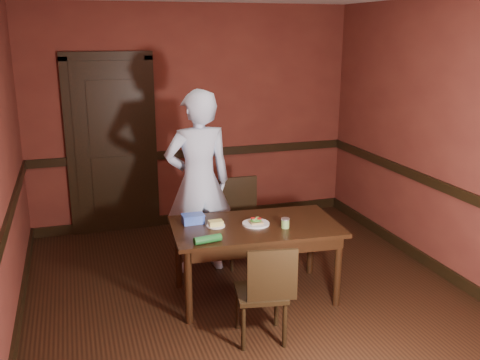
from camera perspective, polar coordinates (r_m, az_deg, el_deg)
floor at (r=4.99m, az=1.25°, el=-12.74°), size 4.00×4.50×0.01m
wall_back at (r=6.64m, az=-5.00°, el=6.69°), size 4.00×0.02×2.70m
wall_front at (r=2.59m, az=17.86°, el=-8.32°), size 4.00×0.02×2.70m
wall_right at (r=5.49m, az=21.57°, el=3.78°), size 0.02×4.50×2.70m
dado_back at (r=6.71m, az=-4.88°, el=2.88°), size 4.00×0.03×0.10m
dado_left at (r=4.44m, az=-23.80°, el=-5.10°), size 0.03×4.50×0.10m
dado_right at (r=5.58m, az=20.99°, el=-0.75°), size 0.03×4.50×0.10m
baseboard_back at (r=6.95m, az=-4.72°, el=-3.90°), size 4.00×0.03×0.12m
baseboard_left at (r=4.79m, az=-22.68°, el=-14.57°), size 0.03×4.50×0.12m
baseboard_right at (r=5.85m, az=20.19°, el=-8.67°), size 0.03×4.50×0.12m
door at (r=6.52m, az=-13.50°, el=3.83°), size 1.05×0.07×2.20m
dining_table at (r=4.93m, az=1.64°, el=-8.60°), size 1.55×0.95×0.70m
chair_far at (r=5.59m, az=0.39°, el=-4.55°), size 0.42×0.42×0.89m
chair_near at (r=4.27m, az=2.23°, el=-11.73°), size 0.44×0.44×0.82m
person at (r=5.31m, az=-4.45°, el=-0.26°), size 0.70×0.48×1.85m
sandwich_plate at (r=4.80m, az=1.70°, el=-4.57°), size 0.24×0.24×0.06m
sauce_jar at (r=4.73m, az=4.85°, el=-4.59°), size 0.08×0.08×0.09m
cheese_saucer at (r=4.76m, az=-2.60°, el=-4.72°), size 0.17×0.17×0.05m
food_tub at (r=4.84m, az=-5.04°, el=-4.14°), size 0.20×0.14×0.08m
wrapped_veg at (r=4.40m, az=-3.47°, el=-6.32°), size 0.24×0.10×0.07m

